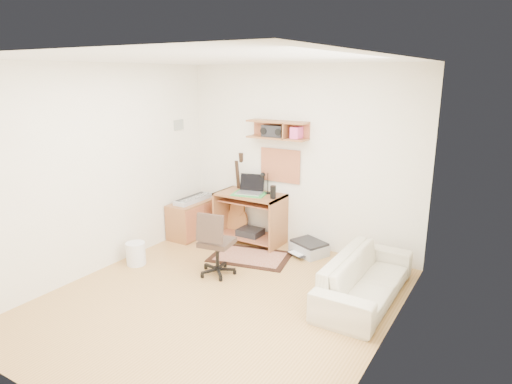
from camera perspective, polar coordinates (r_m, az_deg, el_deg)
The scene contains 22 objects.
floor at distance 5.17m, azimuth -4.77°, elevation -13.65°, with size 3.60×4.00×0.01m, color tan.
ceiling at distance 4.55m, azimuth -5.50°, elevation 16.61°, with size 3.60×4.00×0.01m, color white.
back_wall at distance 6.38m, azimuth 5.64°, elevation 4.31°, with size 3.60×0.01×2.60m, color white.
left_wall at distance 5.92m, azimuth -19.34°, elevation 2.72°, with size 0.01×4.00×2.60m, color white.
right_wall at distance 3.94m, azimuth 16.60°, elevation -2.92°, with size 0.01×4.00×2.60m, color white.
wall_shelf at distance 6.34m, azimuth 2.75°, elevation 7.95°, with size 0.90×0.25×0.26m, color #9D6237.
cork_board at distance 6.52m, azimuth 3.13°, elevation 3.41°, with size 0.64×0.03×0.49m, color #A47F52.
wall_photo at distance 6.88m, azimuth -9.86°, elevation 8.46°, with size 0.02×0.20×0.15m, color #4C8CBF.
desk at distance 6.68m, azimuth -0.74°, elevation -3.33°, with size 1.00×0.55×0.75m, color #9D6237, non-canonical shape.
laptop at distance 6.52m, azimuth -0.84°, elevation 0.93°, with size 0.37×0.37×0.28m, color silver, non-canonical shape.
speaker at distance 6.31m, azimuth 2.20°, elevation -0.02°, with size 0.08×0.08×0.18m, color black.
desk_lamp at distance 6.54m, azimuth 1.53°, elevation 1.15°, with size 0.11×0.11×0.32m, color black, non-canonical shape.
pencil_cup at distance 6.48m, azimuth 2.19°, elevation 0.01°, with size 0.07×0.07×0.10m, color #345F9C.
boombox at distance 6.37m, azimuth 2.23°, elevation 7.81°, with size 0.32×0.15×0.16m, color black.
rug at distance 6.25m, azimuth -0.74°, elevation -8.26°, with size 1.07×0.71×0.01m, color tan.
task_chair at distance 5.62m, azimuth -5.01°, elevation -6.43°, with size 0.44×0.44×0.85m, color #372921, non-canonical shape.
cabinet at distance 7.08m, azimuth -7.91°, elevation -3.28°, with size 0.40×0.90×0.55m, color #9D6237.
music_keyboard at distance 6.99m, azimuth -7.99°, elevation -0.89°, with size 0.22×0.71×0.06m, color #B2B5BA.
guitar at distance 6.88m, azimuth -2.49°, elevation -0.39°, with size 0.35×0.22×1.30m, color #B56D37, non-canonical shape.
waste_basket at distance 6.18m, azimuth -15.12°, elevation -7.61°, with size 0.25×0.25×0.30m, color white.
printer at distance 6.37m, azimuth 6.81°, elevation -7.17°, with size 0.47×0.37×0.18m, color #A5A8AA.
sofa at distance 5.20m, azimuth 13.87°, elevation -9.79°, with size 1.69×0.49×0.66m, color beige.
Camera 1 is at (2.71, -3.65, 2.46)m, focal length 31.25 mm.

